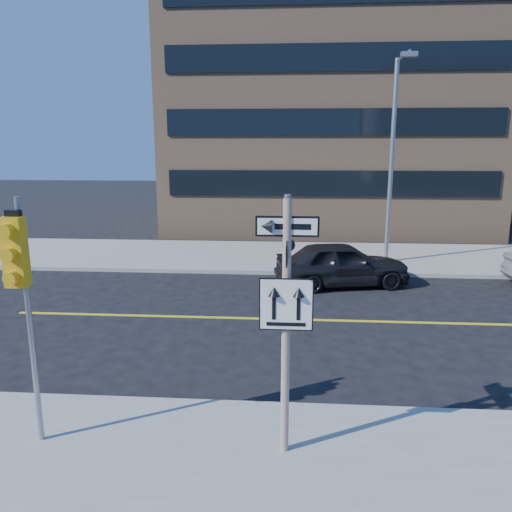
# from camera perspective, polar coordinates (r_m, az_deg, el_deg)

# --- Properties ---
(ground) EXTENTS (120.00, 120.00, 0.00)m
(ground) POSITION_cam_1_polar(r_m,az_deg,el_deg) (10.78, 3.47, -14.47)
(ground) COLOR black
(ground) RESTS_ON ground
(sign_pole) EXTENTS (0.92, 0.92, 4.06)m
(sign_pole) POSITION_cam_1_polar(r_m,az_deg,el_deg) (7.50, 3.46, -6.58)
(sign_pole) COLOR silver
(sign_pole) RESTS_ON near_sidewalk
(traffic_signal) EXTENTS (0.32, 0.45, 4.00)m
(traffic_signal) POSITION_cam_1_polar(r_m,az_deg,el_deg) (8.26, -25.49, -1.73)
(traffic_signal) COLOR gray
(traffic_signal) RESTS_ON near_sidewalk
(parked_car_a) EXTENTS (2.81, 4.96, 1.59)m
(parked_car_a) POSITION_cam_1_polar(r_m,az_deg,el_deg) (17.87, 9.79, -0.88)
(parked_car_a) COLOR black
(parked_car_a) RESTS_ON ground
(streetlight_a) EXTENTS (0.55, 2.25, 8.00)m
(streetlight_a) POSITION_cam_1_polar(r_m,az_deg,el_deg) (20.73, 15.44, 11.74)
(streetlight_a) COLOR gray
(streetlight_a) RESTS_ON far_sidewalk
(building_brick) EXTENTS (18.00, 18.00, 18.00)m
(building_brick) POSITION_cam_1_polar(r_m,az_deg,el_deg) (34.90, 7.75, 19.21)
(building_brick) COLOR #A67F5C
(building_brick) RESTS_ON ground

